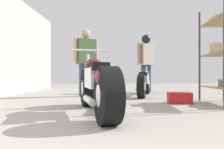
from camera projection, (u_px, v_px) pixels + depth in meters
ground_plane at (107, 100)px, 4.58m from camera, size 18.30×18.30×0.00m
shelving_unit at (223, 51)px, 4.04m from camera, size 0.54×1.14×1.86m
motorcycle_maroon_cruiser at (96, 85)px, 2.99m from camera, size 0.88×2.04×0.97m
motorcycle_black_naked at (144, 82)px, 5.56m from camera, size 0.65×1.81×0.85m
mechanic_in_blue at (86, 58)px, 5.49m from camera, size 0.63×0.45×1.69m
mechanic_with_helmet at (146, 58)px, 6.75m from camera, size 0.61×0.54×1.79m
red_toolbox at (179, 98)px, 4.10m from camera, size 0.45×0.30×0.21m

